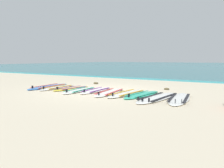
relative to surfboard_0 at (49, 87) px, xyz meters
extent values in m
plane|color=beige|center=(2.59, 0.36, -0.04)|extent=(80.00, 80.00, 0.00)
cube|color=teal|center=(2.59, 35.63, 0.01)|extent=(80.00, 60.00, 0.10)
ellipsoid|color=#3875CC|center=(0.00, 0.00, 0.00)|extent=(0.81, 2.53, 0.07)
cube|color=#D13838|center=(-0.22, -0.02, 0.04)|extent=(0.22, 1.74, 0.01)
cube|color=#D13838|center=(0.22, 0.02, 0.04)|extent=(0.22, 1.74, 0.01)
cube|color=black|center=(0.07, -0.97, 0.09)|extent=(0.02, 0.09, 0.11)
ellipsoid|color=white|center=(0.60, -0.05, 0.00)|extent=(0.63, 2.16, 0.07)
cube|color=gold|center=(0.41, -0.06, 0.04)|extent=(0.14, 1.50, 0.01)
cube|color=gold|center=(0.79, -0.04, 0.04)|extent=(0.14, 1.50, 0.01)
cube|color=black|center=(0.64, -0.88, 0.09)|extent=(0.02, 0.09, 0.11)
ellipsoid|color=yellow|center=(1.32, 0.04, 0.00)|extent=(0.73, 1.98, 0.07)
cube|color=purple|center=(1.15, 0.06, 0.04)|extent=(0.25, 1.35, 0.01)
cube|color=purple|center=(1.49, 0.02, 0.04)|extent=(0.25, 1.35, 0.01)
cube|color=black|center=(1.22, -0.71, 0.09)|extent=(0.02, 0.09, 0.11)
ellipsoid|color=white|center=(1.97, -0.23, 0.00)|extent=(0.73, 2.22, 0.07)
cube|color=teal|center=(1.78, -0.25, 0.04)|extent=(0.20, 1.53, 0.01)
cube|color=teal|center=(2.17, -0.21, 0.04)|extent=(0.20, 1.53, 0.01)
cube|color=black|center=(2.04, -1.08, 0.09)|extent=(0.02, 0.09, 0.11)
ellipsoid|color=white|center=(2.58, 0.05, 0.00)|extent=(0.58, 2.08, 0.07)
cube|color=purple|center=(2.39, 0.05, 0.04)|extent=(0.12, 1.45, 0.01)
cube|color=purple|center=(2.76, 0.06, 0.04)|extent=(0.12, 1.45, 0.01)
cube|color=black|center=(2.60, -0.75, 0.09)|extent=(0.01, 0.09, 0.11)
ellipsoid|color=white|center=(3.30, -0.11, 0.00)|extent=(0.86, 2.38, 0.07)
cube|color=#D13838|center=(3.09, -0.13, 0.04)|extent=(0.28, 1.62, 0.01)
cube|color=#D13838|center=(3.50, -0.08, 0.04)|extent=(0.28, 1.62, 0.01)
cube|color=black|center=(3.41, -1.01, 0.09)|extent=(0.02, 0.09, 0.11)
ellipsoid|color=silver|center=(3.98, 0.00, 0.00)|extent=(0.80, 2.41, 0.07)
cube|color=gold|center=(3.77, 0.02, 0.04)|extent=(0.23, 1.66, 0.01)
cube|color=gold|center=(4.20, -0.02, 0.04)|extent=(0.23, 1.66, 0.01)
cube|color=black|center=(3.90, -0.92, 0.09)|extent=(0.02, 0.09, 0.11)
ellipsoid|color=#2DB793|center=(4.58, -0.01, 0.00)|extent=(0.84, 2.21, 0.07)
cube|color=teal|center=(4.39, 0.01, 0.04)|extent=(0.29, 1.50, 0.01)
cube|color=teal|center=(4.77, -0.04, 0.04)|extent=(0.29, 1.50, 0.01)
cube|color=black|center=(4.46, -0.85, 0.09)|extent=(0.02, 0.09, 0.11)
ellipsoid|color=white|center=(5.24, -0.31, 0.00)|extent=(0.93, 2.63, 0.07)
cube|color=black|center=(5.01, -0.29, 0.04)|extent=(0.30, 1.80, 0.01)
cube|color=black|center=(5.46, -0.34, 0.04)|extent=(0.30, 1.80, 0.01)
cube|color=black|center=(5.12, -1.31, 0.09)|extent=(0.02, 0.09, 0.11)
cube|color=black|center=(4.95, -1.23, 0.09)|extent=(0.02, 0.09, 0.11)
cube|color=black|center=(5.30, -1.27, 0.09)|extent=(0.02, 0.09, 0.11)
ellipsoid|color=white|center=(5.90, -0.14, 0.00)|extent=(0.89, 2.49, 0.07)
cube|color=black|center=(5.68, -0.16, 0.04)|extent=(0.28, 1.70, 0.01)
cube|color=black|center=(6.11, -0.11, 0.04)|extent=(0.28, 1.70, 0.01)
cube|color=black|center=(6.01, -1.08, 0.09)|extent=(0.02, 0.09, 0.11)
cube|color=black|center=(5.83, -1.04, 0.09)|extent=(0.02, 0.09, 0.11)
cube|color=black|center=(6.16, -1.00, 0.09)|extent=(0.02, 0.09, 0.11)
ellipsoid|color=#4C4228|center=(4.90, 1.90, 0.00)|extent=(0.23, 0.18, 0.08)
ellipsoid|color=#4C4228|center=(1.11, 2.19, 0.01)|extent=(0.27, 0.21, 0.09)
camera|label=1|loc=(7.52, -7.23, 1.26)|focal=35.57mm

